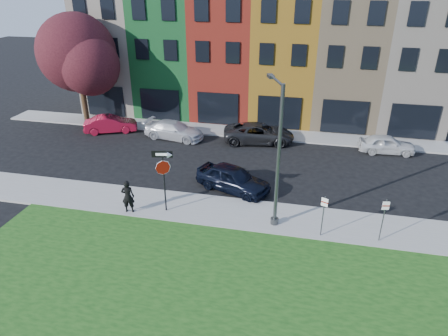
% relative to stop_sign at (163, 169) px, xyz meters
% --- Properties ---
extents(ground, '(120.00, 120.00, 0.00)m').
position_rel_stop_sign_xyz_m(ground, '(4.57, -2.43, -2.54)').
color(ground, black).
rests_on(ground, ground).
extents(sidewalk_near, '(40.00, 3.00, 0.12)m').
position_rel_stop_sign_xyz_m(sidewalk_near, '(6.57, 0.57, -2.48)').
color(sidewalk_near, gray).
rests_on(sidewalk_near, ground).
extents(sidewalk_far, '(40.00, 2.40, 0.12)m').
position_rel_stop_sign_xyz_m(sidewalk_far, '(1.57, 12.57, -2.48)').
color(sidewalk_far, gray).
rests_on(sidewalk_far, ground).
extents(rowhouse_block, '(30.00, 10.12, 10.00)m').
position_rel_stop_sign_xyz_m(rowhouse_block, '(2.07, 18.75, 2.45)').
color(rowhouse_block, beige).
rests_on(rowhouse_block, ground).
extents(stop_sign, '(1.04, 0.25, 3.41)m').
position_rel_stop_sign_xyz_m(stop_sign, '(0.00, 0.00, 0.00)').
color(stop_sign, black).
rests_on(stop_sign, sidewalk_near).
extents(man, '(0.84, 0.71, 1.81)m').
position_rel_stop_sign_xyz_m(man, '(-1.84, -0.53, -1.51)').
color(man, black).
rests_on(man, sidewalk_near).
extents(sedan_near, '(4.83, 5.66, 1.51)m').
position_rel_stop_sign_xyz_m(sedan_near, '(2.97, 3.14, -1.78)').
color(sedan_near, black).
rests_on(sedan_near, ground).
extents(parked_car_red, '(4.37, 5.09, 1.34)m').
position_rel_stop_sign_xyz_m(parked_car_red, '(-8.43, 10.46, -1.87)').
color(parked_car_red, maroon).
rests_on(parked_car_red, ground).
extents(parked_car_silver, '(3.09, 5.11, 1.34)m').
position_rel_stop_sign_xyz_m(parked_car_silver, '(-3.05, 10.23, -1.87)').
color(parked_car_silver, silver).
rests_on(parked_car_silver, ground).
extents(parked_car_dark, '(3.98, 5.94, 1.45)m').
position_rel_stop_sign_xyz_m(parked_car_dark, '(3.39, 10.84, -1.81)').
color(parked_car_dark, black).
rests_on(parked_car_dark, ground).
extents(parked_car_white, '(2.00, 3.99, 1.29)m').
position_rel_stop_sign_xyz_m(parked_car_white, '(12.44, 10.83, -1.89)').
color(parked_car_white, silver).
rests_on(parked_car_white, ground).
extents(street_lamp, '(1.17, 2.46, 7.05)m').
position_rel_stop_sign_xyz_m(street_lamp, '(5.64, 0.20, 1.14)').
color(street_lamp, '#434648').
rests_on(street_lamp, sidewalk_near).
extents(parking_sign_a, '(0.30, 0.16, 2.13)m').
position_rel_stop_sign_xyz_m(parking_sign_a, '(7.98, -0.54, -1.08)').
color(parking_sign_a, '#434648').
rests_on(parking_sign_a, sidewalk_near).
extents(parking_sign_b, '(0.32, 0.11, 2.21)m').
position_rel_stop_sign_xyz_m(parking_sign_b, '(10.65, -0.38, -1.04)').
color(parking_sign_b, '#434648').
rests_on(parking_sign_b, sidewalk_near).
extents(tree_purple, '(7.27, 6.36, 8.79)m').
position_rel_stop_sign_xyz_m(tree_purple, '(-11.15, 11.82, 3.19)').
color(tree_purple, black).
rests_on(tree_purple, sidewalk_far).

